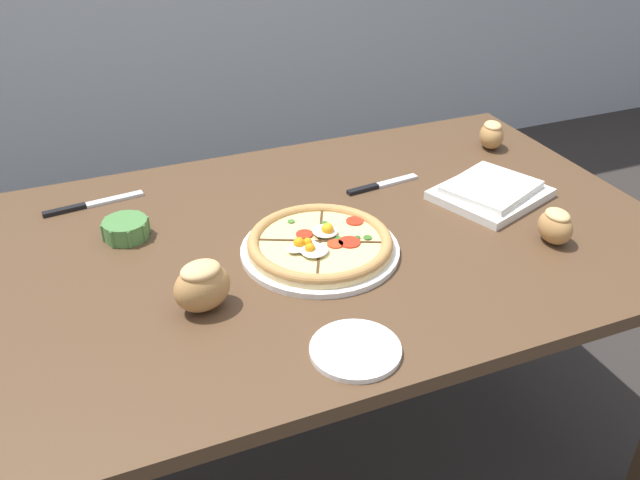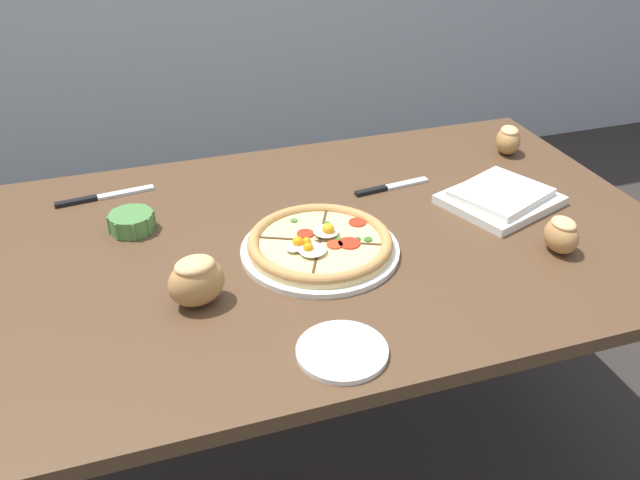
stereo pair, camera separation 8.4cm
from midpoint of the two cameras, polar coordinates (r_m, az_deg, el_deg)
ground_plane at (r=1.90m, az=-0.10°, el=-18.85°), size 12.00×12.00×0.00m
dining_table at (r=1.47m, az=-0.12°, el=-2.70°), size 1.59×0.94×0.72m
pizza at (r=1.37m, az=1.73°, el=-0.42°), size 0.32×0.32×0.06m
ramekin_bowl at (r=1.49m, az=-14.05°, el=1.50°), size 0.10×0.10×0.04m
napkin_folded at (r=1.62m, az=16.39°, el=3.43°), size 0.29×0.27×0.04m
bread_piece_near at (r=1.47m, az=21.22°, el=0.42°), size 0.07×0.09×0.07m
bread_piece_mid at (r=1.23m, az=-8.47°, el=-3.41°), size 0.12×0.10×0.09m
bread_piece_far at (r=1.87m, az=16.83°, el=8.09°), size 0.09×0.10×0.07m
knife_main at (r=1.64m, az=7.45°, el=4.45°), size 0.20×0.04×0.01m
knife_spare at (r=1.65m, az=-16.37°, el=3.52°), size 0.23×0.04×0.01m
side_saucer at (r=1.13m, az=4.01°, el=-9.38°), size 0.15×0.15×0.01m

